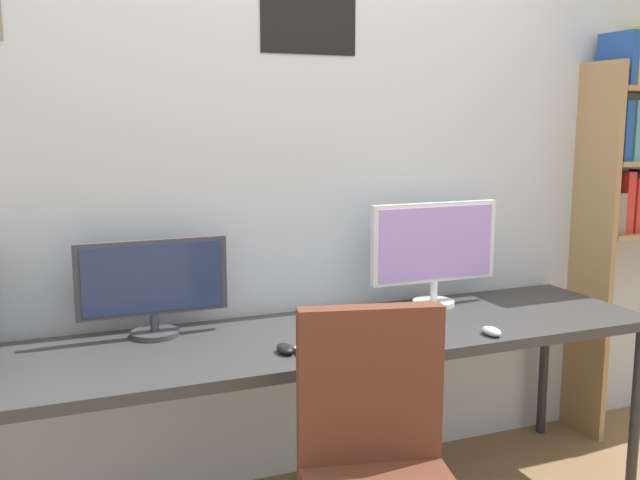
% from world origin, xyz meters
% --- Properties ---
extents(wall_back, '(5.07, 0.11, 2.60)m').
position_xyz_m(wall_back, '(-0.00, 1.02, 1.30)').
color(wall_back, silver).
rests_on(wall_back, ground_plane).
extents(desk, '(2.67, 0.68, 0.74)m').
position_xyz_m(desk, '(0.00, 0.60, 0.69)').
color(desk, '#333333').
rests_on(desk, ground_plane).
extents(monitor_left, '(0.55, 0.18, 0.36)m').
position_xyz_m(monitor_left, '(-0.60, 0.81, 0.94)').
color(monitor_left, '#38383D').
rests_on(monitor_left, desk).
extents(monitor_right, '(0.60, 0.18, 0.45)m').
position_xyz_m(monitor_right, '(0.60, 0.81, 0.99)').
color(monitor_right, silver).
rests_on(monitor_right, desk).
extents(keyboard_main, '(0.37, 0.13, 0.02)m').
position_xyz_m(keyboard_main, '(0.00, 0.37, 0.75)').
color(keyboard_main, silver).
rests_on(keyboard_main, desk).
extents(mouse_left_side, '(0.06, 0.10, 0.03)m').
position_xyz_m(mouse_left_side, '(0.57, 0.34, 0.76)').
color(mouse_left_side, silver).
rests_on(mouse_left_side, desk).
extents(mouse_right_side, '(0.06, 0.10, 0.03)m').
position_xyz_m(mouse_right_side, '(-0.22, 0.44, 0.76)').
color(mouse_right_side, black).
rests_on(mouse_right_side, desk).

